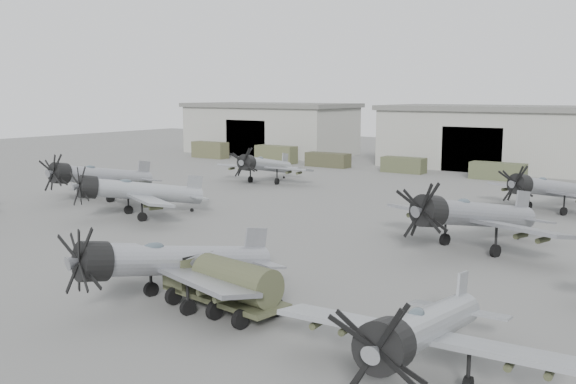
% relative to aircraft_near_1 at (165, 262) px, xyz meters
% --- Properties ---
extents(ground, '(220.00, 220.00, 0.00)m').
position_rel_aircraft_near_1_xyz_m(ground, '(-5.82, 6.22, -2.23)').
color(ground, '#545452').
rests_on(ground, ground).
extents(hangar_left, '(29.00, 14.80, 8.70)m').
position_rel_aircraft_near_1_xyz_m(hangar_left, '(-43.82, 68.18, 2.14)').
color(hangar_left, gray).
rests_on(hangar_left, ground).
extents(hangar_center, '(29.00, 14.80, 8.70)m').
position_rel_aircraft_near_1_xyz_m(hangar_center, '(-5.82, 68.18, 2.14)').
color(hangar_center, gray).
rests_on(hangar_center, ground).
extents(support_truck_0, '(6.25, 2.20, 2.61)m').
position_rel_aircraft_near_1_xyz_m(support_truck_0, '(-47.10, 56.22, -0.93)').
color(support_truck_0, '#48482F').
rests_on(support_truck_0, ground).
extents(support_truck_1, '(6.54, 2.20, 2.60)m').
position_rel_aircraft_near_1_xyz_m(support_truck_1, '(-33.92, 56.22, -0.94)').
color(support_truck_1, '#484B31').
rests_on(support_truck_1, ground).
extents(support_truck_2, '(6.49, 2.20, 2.00)m').
position_rel_aircraft_near_1_xyz_m(support_truck_2, '(-24.80, 56.22, -1.23)').
color(support_truck_2, '#393925').
rests_on(support_truck_2, ground).
extents(support_truck_3, '(5.75, 2.20, 2.03)m').
position_rel_aircraft_near_1_xyz_m(support_truck_3, '(-13.10, 56.22, -1.22)').
color(support_truck_3, '#43472E').
rests_on(support_truck_3, ground).
extents(support_truck_4, '(6.54, 2.20, 2.08)m').
position_rel_aircraft_near_1_xyz_m(support_truck_4, '(-0.71, 56.22, -1.20)').
color(support_truck_4, '#444A30').
rests_on(support_truck_4, ground).
extents(aircraft_near_1, '(12.32, 11.09, 4.91)m').
position_rel_aircraft_near_1_xyz_m(aircraft_near_1, '(0.00, 0.00, 0.00)').
color(aircraft_near_1, '#919399').
rests_on(aircraft_near_1, ground).
extents(aircraft_near_2, '(11.39, 10.25, 4.55)m').
position_rel_aircraft_near_1_xyz_m(aircraft_near_2, '(13.84, -1.03, -0.17)').
color(aircraft_near_2, '#A0A4A9').
rests_on(aircraft_near_2, ground).
extents(aircraft_mid_0, '(13.10, 11.78, 5.23)m').
position_rel_aircraft_near_1_xyz_m(aircraft_mid_0, '(-28.50, 18.66, 0.14)').
color(aircraft_mid_0, gray).
rests_on(aircraft_mid_0, ground).
extents(aircraft_mid_1, '(12.13, 11.00, 4.97)m').
position_rel_aircraft_near_1_xyz_m(aircraft_mid_1, '(-18.69, 14.60, 0.03)').
color(aircraft_mid_1, '#9EA2A7').
rests_on(aircraft_mid_1, ground).
extents(aircraft_mid_2, '(13.48, 12.14, 5.41)m').
position_rel_aircraft_near_1_xyz_m(aircraft_mid_2, '(8.49, 19.38, 0.22)').
color(aircraft_mid_2, gray).
rests_on(aircraft_mid_2, ground).
extents(aircraft_far_0, '(12.00, 10.80, 4.77)m').
position_rel_aircraft_near_1_xyz_m(aircraft_far_0, '(-22.14, 37.34, -0.06)').
color(aircraft_far_0, '#95989D').
rests_on(aircraft_far_0, ground).
extents(aircraft_far_1, '(11.61, 10.51, 4.73)m').
position_rel_aircraft_near_1_xyz_m(aircraft_far_1, '(9.26, 37.02, -0.08)').
color(aircraft_far_1, gray).
rests_on(aircraft_far_1, ground).
extents(fuel_tanker, '(7.10, 3.20, 2.64)m').
position_rel_aircraft_near_1_xyz_m(fuel_tanker, '(2.77, 1.05, -0.72)').
color(fuel_tanker, '#3D402A').
rests_on(fuel_tanker, ground).
extents(tug_trailer, '(6.05, 2.17, 1.20)m').
position_rel_aircraft_near_1_xyz_m(tug_trailer, '(-29.65, 23.81, -1.79)').
color(tug_trailer, '#343925').
rests_on(tug_trailer, ground).
extents(ground_crew, '(0.58, 0.76, 1.86)m').
position_rel_aircraft_near_1_xyz_m(ground_crew, '(-29.96, 23.37, -1.30)').
color(ground_crew, '#47472E').
rests_on(ground_crew, ground).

